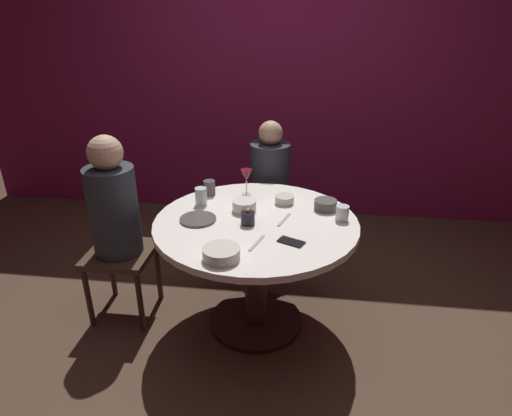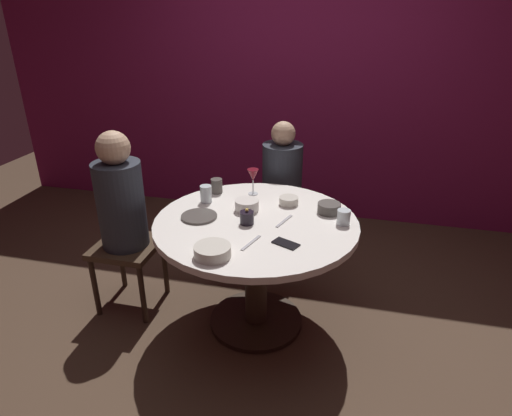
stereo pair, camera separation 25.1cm
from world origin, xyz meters
The scene contains 18 objects.
ground_plane centered at (0.00, 0.00, 0.00)m, with size 8.00×8.00×0.00m, color #4C3828.
back_wall centered at (0.00, 1.81, 1.30)m, with size 6.00×0.10×2.60m, color maroon.
dining_table centered at (0.00, 0.00, 0.57)m, with size 1.20×1.20×0.74m.
seated_diner_left centered at (-0.87, 0.00, 0.75)m, with size 0.40×0.40×1.23m.
seated_diner_back centered at (0.00, 0.85, 0.70)m, with size 0.40×0.40×1.13m.
candle_holder centered at (-0.04, -0.05, 0.78)m, with size 0.08×0.08×0.10m.
wine_glass centered at (-0.11, 0.38, 0.87)m, with size 0.08×0.08×0.18m.
dinner_plate centered at (-0.34, -0.04, 0.75)m, with size 0.21×0.21×0.01m, color #4C4742.
cell_phone centered at (0.22, -0.24, 0.75)m, with size 0.07×0.14×0.01m, color black.
bowl_serving_large centered at (-0.09, 0.12, 0.78)m, with size 0.15×0.15×0.07m, color silver.
bowl_salad_center centered at (-0.12, -0.45, 0.77)m, with size 0.19×0.19×0.06m, color beige.
bowl_small_white centered at (0.15, 0.27, 0.77)m, with size 0.12×0.12×0.05m, color beige.
bowl_sauce_side centered at (0.41, 0.21, 0.77)m, with size 0.14×0.14×0.06m, color #4C4742.
cup_near_candle centered at (0.50, 0.07, 0.79)m, with size 0.08×0.08×0.09m, color silver.
cup_by_left_diner centered at (-0.37, 0.19, 0.80)m, with size 0.07×0.07×0.11m, color silver.
cup_by_right_diner centered at (-0.36, 0.35, 0.79)m, with size 0.08×0.08×0.10m, color #4C4742.
fork_near_plate centered at (0.16, 0.02, 0.75)m, with size 0.02×0.18×0.01m, color #B7B7BC.
knife_near_plate centered at (0.04, -0.27, 0.75)m, with size 0.02×0.18×0.01m, color #B7B7BC.
Camera 1 is at (0.29, -2.26, 1.87)m, focal length 30.42 mm.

